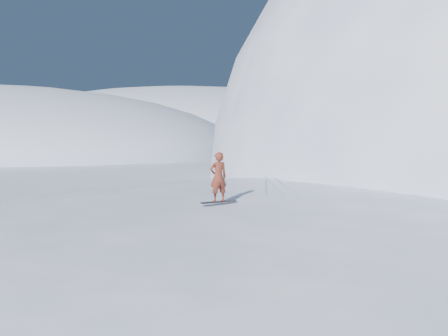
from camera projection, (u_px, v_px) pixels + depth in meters
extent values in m
plane|color=white|center=(278.00, 272.00, 13.84)|extent=(400.00, 400.00, 0.00)
ellipsoid|color=white|center=(307.00, 248.00, 16.57)|extent=(36.00, 28.00, 4.80)
ellipsoid|color=white|center=(422.00, 192.00, 31.40)|extent=(28.00, 24.00, 18.00)
ellipsoid|color=white|center=(176.00, 144.00, 129.00)|extent=(140.00, 90.00, 36.00)
ellipsoid|color=white|center=(147.00, 285.00, 12.67)|extent=(6.00, 5.40, 0.80)
ellipsoid|color=white|center=(246.00, 227.00, 20.09)|extent=(7.00, 6.30, 1.00)
cube|color=black|center=(218.00, 202.00, 13.91)|extent=(1.21, 0.98, 0.02)
imported|color=maroon|center=(218.00, 177.00, 13.82)|extent=(0.75, 0.71, 1.72)
cube|color=silver|center=(265.00, 185.00, 18.12)|extent=(0.65, 5.98, 0.04)
cube|color=silver|center=(275.00, 185.00, 18.03)|extent=(1.35, 5.87, 0.04)
cube|color=silver|center=(286.00, 185.00, 17.94)|extent=(1.50, 5.84, 0.04)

